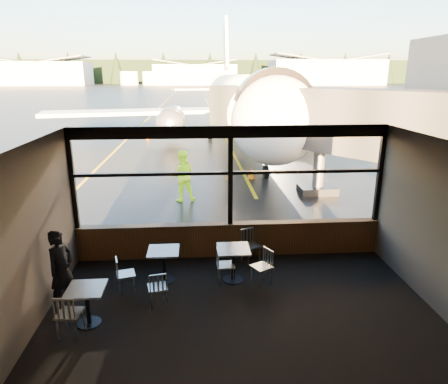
{
  "coord_description": "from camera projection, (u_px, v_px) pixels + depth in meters",
  "views": [
    {
      "loc": [
        -0.89,
        -9.86,
        4.72
      ],
      "look_at": [
        -0.09,
        1.0,
        1.5
      ],
      "focal_mm": 32.0,
      "sensor_mm": 36.0,
      "label": 1
    }
  ],
  "objects": [
    {
      "name": "window_sill",
      "position": [
        230.0,
        240.0,
        10.7
      ],
      "size": [
        8.0,
        0.28,
        0.9
      ],
      "primitive_type": "cube",
      "color": "#4B2E17",
      "rests_on": "ground"
    },
    {
      "name": "ground_crew",
      "position": [
        182.0,
        176.0,
        15.27
      ],
      "size": [
        1.06,
        0.89,
        1.98
      ],
      "primitive_type": "imported",
      "rotation": [
        0.0,
        0.0,
        3.29
      ],
      "color": "#BFF219",
      "rests_on": "ground_plane"
    },
    {
      "name": "hangar_right",
      "position": [
        325.0,
        71.0,
        183.63
      ],
      "size": [
        50.0,
        20.0,
        12.0
      ],
      "primitive_type": null,
      "color": "silver",
      "rests_on": "ground_plane"
    },
    {
      "name": "passenger",
      "position": [
        61.0,
        269.0,
        8.24
      ],
      "size": [
        0.64,
        0.74,
        1.7
      ],
      "primitive_type": "imported",
      "rotation": [
        0.0,
        0.0,
        1.1
      ],
      "color": "black",
      "rests_on": "carpet_floor"
    },
    {
      "name": "cafe_table_near",
      "position": [
        233.0,
        264.0,
        9.4
      ],
      "size": [
        0.75,
        0.75,
        0.83
      ],
      "primitive_type": null,
      "color": "#99948D",
      "rests_on": "carpet_floor"
    },
    {
      "name": "chair_mid_w",
      "position": [
        126.0,
        274.0,
        8.93
      ],
      "size": [
        0.55,
        0.55,
        0.82
      ],
      "primitive_type": null,
      "rotation": [
        0.0,
        0.0,
        -1.31
      ],
      "color": "beige",
      "rests_on": "carpet_floor"
    },
    {
      "name": "hangar_mid",
      "position": [
        195.0,
        74.0,
        186.34
      ],
      "size": [
        38.0,
        15.0,
        10.0
      ],
      "primitive_type": null,
      "color": "silver",
      "rests_on": "ground_plane"
    },
    {
      "name": "mullion_right",
      "position": [
        380.0,
        174.0,
        10.48
      ],
      "size": [
        0.12,
        0.12,
        2.6
      ],
      "primitive_type": "cube",
      "color": "black",
      "rests_on": "ground"
    },
    {
      "name": "cafe_table_left",
      "position": [
        88.0,
        306.0,
        7.75
      ],
      "size": [
        0.71,
        0.71,
        0.78
      ],
      "primitive_type": null,
      "color": "#A7A299",
      "rests_on": "carpet_floor"
    },
    {
      "name": "window_transom",
      "position": [
        230.0,
        173.0,
        10.17
      ],
      "size": [
        8.0,
        0.1,
        0.08
      ],
      "primitive_type": "cube",
      "color": "black",
      "rests_on": "ground"
    },
    {
      "name": "carpet_floor",
      "position": [
        243.0,
        320.0,
        7.95
      ],
      "size": [
        8.0,
        6.0,
        0.01
      ],
      "primitive_type": "cube",
      "color": "black",
      "rests_on": "ground"
    },
    {
      "name": "treeline",
      "position": [
        195.0,
        72.0,
        209.97
      ],
      "size": [
        360.0,
        3.0,
        12.0
      ],
      "primitive_type": "cube",
      "color": "black",
      "rests_on": "ground_plane"
    },
    {
      "name": "wall_left",
      "position": [
        24.0,
        246.0,
        7.18
      ],
      "size": [
        0.04,
        6.0,
        3.5
      ],
      "primitive_type": "cube",
      "color": "#544B43",
      "rests_on": "ground"
    },
    {
      "name": "cafe_table_mid",
      "position": [
        164.0,
        266.0,
        9.39
      ],
      "size": [
        0.72,
        0.72,
        0.79
      ],
      "primitive_type": null,
      "color": "#A09A93",
      "rests_on": "carpet_floor"
    },
    {
      "name": "ceiling",
      "position": [
        246.0,
        147.0,
        6.97
      ],
      "size": [
        8.0,
        6.0,
        0.04
      ],
      "primitive_type": "cube",
      "color": "#38332D",
      "rests_on": "ground"
    },
    {
      "name": "chair_mid_s",
      "position": [
        157.0,
        288.0,
        8.39
      ],
      "size": [
        0.53,
        0.53,
        0.81
      ],
      "primitive_type": null,
      "rotation": [
        0.0,
        0.0,
        0.21
      ],
      "color": "#B7B2A6",
      "rests_on": "carpet_floor"
    },
    {
      "name": "jet_bridge",
      "position": [
        309.0,
        136.0,
        15.67
      ],
      "size": [
        8.92,
        10.9,
        4.76
      ],
      "primitive_type": null,
      "color": "#2B2B2D",
      "rests_on": "ground_plane"
    },
    {
      "name": "window_header",
      "position": [
        230.0,
        132.0,
        9.88
      ],
      "size": [
        8.0,
        0.18,
        0.3
      ],
      "primitive_type": "cube",
      "color": "black",
      "rests_on": "ground"
    },
    {
      "name": "ground_plane",
      "position": [
        196.0,
        90.0,
        125.59
      ],
      "size": [
        520.0,
        520.0,
        0.0
      ],
      "primitive_type": "plane",
      "color": "black",
      "rests_on": "ground"
    },
    {
      "name": "chair_near_w",
      "position": [
        226.0,
        265.0,
        9.33
      ],
      "size": [
        0.47,
        0.47,
        0.84
      ],
      "primitive_type": null,
      "rotation": [
        0.0,
        0.0,
        -1.54
      ],
      "color": "beige",
      "rests_on": "carpet_floor"
    },
    {
      "name": "cone_nose",
      "position": [
        229.0,
        175.0,
        18.63
      ],
      "size": [
        0.32,
        0.32,
        0.44
      ],
      "primitive_type": "cone",
      "color": "#EE4C07",
      "rests_on": "ground_plane"
    },
    {
      "name": "chair_near_e",
      "position": [
        262.0,
        267.0,
        9.24
      ],
      "size": [
        0.63,
        0.63,
        0.85
      ],
      "primitive_type": null,
      "rotation": [
        0.0,
        0.0,
        2.07
      ],
      "color": "#BBB5A9",
      "rests_on": "carpet_floor"
    },
    {
      "name": "hangar_left",
      "position": [
        37.0,
        73.0,
        176.43
      ],
      "size": [
        45.0,
        18.0,
        11.0
      ],
      "primitive_type": null,
      "color": "silver",
      "rests_on": "ground_plane"
    },
    {
      "name": "mullion_left",
      "position": [
        72.0,
        180.0,
        9.92
      ],
      "size": [
        0.12,
        0.12,
        2.6
      ],
      "primitive_type": "cube",
      "color": "black",
      "rests_on": "ground"
    },
    {
      "name": "fuel_tank_a",
      "position": [
        129.0,
        78.0,
        181.9
      ],
      "size": [
        8.0,
        8.0,
        6.0
      ],
      "primitive_type": "cylinder",
      "color": "silver",
      "rests_on": "ground_plane"
    },
    {
      "name": "airliner",
      "position": [
        241.0,
        66.0,
        28.46
      ],
      "size": [
        29.07,
        34.8,
        10.57
      ],
      "primitive_type": null,
      "rotation": [
        0.0,
        0.0,
        -0.01
      ],
      "color": "white",
      "rests_on": "ground_plane"
    },
    {
      "name": "fuel_tank_c",
      "position": [
        173.0,
        78.0,
        183.32
      ],
      "size": [
        8.0,
        8.0,
        6.0
      ],
      "primitive_type": "cylinder",
      "color": "silver",
      "rests_on": "ground_plane"
    },
    {
      "name": "wall_back",
      "position": [
        277.0,
        343.0,
        4.59
      ],
      "size": [
        8.0,
        0.04,
        3.5
      ],
      "primitive_type": "cube",
      "color": "#544B43",
      "rests_on": "ground"
    },
    {
      "name": "cone_wing",
      "position": [
        148.0,
        136.0,
        30.2
      ],
      "size": [
        0.37,
        0.37,
        0.51
      ],
      "primitive_type": "cone",
      "color": "#F85907",
      "rests_on": "ground_plane"
    },
    {
      "name": "fuel_tank_b",
      "position": [
        151.0,
        78.0,
        182.61
      ],
      "size": [
        8.0,
        8.0,
        6.0
      ],
      "primitive_type": "cylinder",
      "color": "silver",
      "rests_on": "ground_plane"
    },
    {
      "name": "chair_near_n",
      "position": [
        251.0,
        246.0,
        10.36
      ],
      "size": [
        0.63,
        0.63,
        0.88
      ],
      "primitive_type": null,
      "rotation": [
        0.0,
        0.0,
        3.57
      ],
      "color": "#B1ADA0",
      "rests_on": "carpet_floor"
    },
    {
      "name": "mullion_centre",
      "position": [
        230.0,
        177.0,
        10.2
      ],
      "size": [
        0.12,
        0.12,
        2.6
      ],
      "primitive_type": "cube",
      "color": "black",
      "rests_on": "ground"
    },
    {
      "name": "cone_extra",
      "position": [
        251.0,
        173.0,
        18.75
      ],
      "size": [
        0.37,
        0.37,
        0.52
      ],
      "primitive_type": "cone",
      "color": "orange",
      "rests_on": "ground_plane"
    },
    {
      "name": "chair_left_s",
      "position": [
        70.0,
        314.0,
        7.39
      ],
      "size": [
        0.55,
        0.55,
        0.9
      ],
      "primitive_type": null,
      "rotation": [
        0.0,
        0.0,
        -0.13
      ],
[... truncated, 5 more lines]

